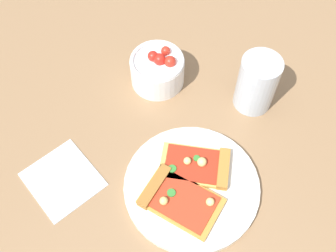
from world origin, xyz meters
The scene contains 7 objects.
ground_plane centered at (0.00, 0.00, 0.00)m, with size 2.40×2.40×0.00m, color #93704C.
plate centered at (0.04, -0.05, 0.01)m, with size 0.25×0.25×0.01m, color white.
pizza_slice_near centered at (0.04, -0.09, 0.02)m, with size 0.16×0.13×0.02m.
pizza_slice_far centered at (0.02, -0.02, 0.02)m, with size 0.15×0.15×0.02m.
salad_bowl centered at (-0.20, 0.06, 0.04)m, with size 0.11×0.11×0.08m.
soda_glass centered at (-0.03, 0.18, 0.06)m, with size 0.08×0.08×0.12m.
paper_napkin centered at (-0.13, -0.23, 0.00)m, with size 0.13×0.12×0.00m, color white.
Camera 1 is at (0.25, -0.27, 0.70)m, focal length 43.48 mm.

